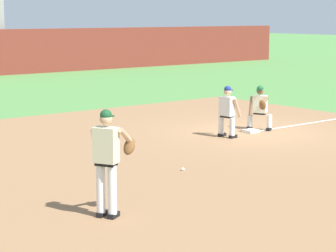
{
  "coord_description": "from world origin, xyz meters",
  "views": [
    {
      "loc": [
        -13.58,
        -13.33,
        3.4
      ],
      "look_at": [
        -5.44,
        -3.0,
        1.17
      ],
      "focal_mm": 70.0,
      "sensor_mm": 36.0,
      "label": 1
    }
  ],
  "objects_px": {
    "baserunner": "(227,110)",
    "baseball": "(183,169)",
    "first_base_bag": "(251,131)",
    "pitcher": "(108,156)",
    "first_baseman": "(260,106)"
  },
  "relations": [
    {
      "from": "pitcher",
      "to": "baserunner",
      "type": "distance_m",
      "value": 7.84
    },
    {
      "from": "pitcher",
      "to": "baserunner",
      "type": "height_order",
      "value": "pitcher"
    },
    {
      "from": "first_base_bag",
      "to": "pitcher",
      "type": "bearing_deg",
      "value": -151.06
    },
    {
      "from": "pitcher",
      "to": "baserunner",
      "type": "xyz_separation_m",
      "value": [
        6.66,
        4.14,
        -0.27
      ]
    },
    {
      "from": "baseball",
      "to": "pitcher",
      "type": "xyz_separation_m",
      "value": [
        -3.12,
        -1.8,
        1.02
      ]
    },
    {
      "from": "first_base_bag",
      "to": "baseball",
      "type": "bearing_deg",
      "value": -151.81
    },
    {
      "from": "first_base_bag",
      "to": "pitcher",
      "type": "height_order",
      "value": "pitcher"
    },
    {
      "from": "first_base_bag",
      "to": "baseball",
      "type": "relative_size",
      "value": 5.14
    },
    {
      "from": "first_base_bag",
      "to": "first_baseman",
      "type": "bearing_deg",
      "value": 13.07
    },
    {
      "from": "first_base_bag",
      "to": "baserunner",
      "type": "distance_m",
      "value": 1.32
    },
    {
      "from": "baserunner",
      "to": "first_base_bag",
      "type": "bearing_deg",
      "value": 7.12
    },
    {
      "from": "first_base_bag",
      "to": "baserunner",
      "type": "height_order",
      "value": "baserunner"
    },
    {
      "from": "first_base_bag",
      "to": "baserunner",
      "type": "xyz_separation_m",
      "value": [
        -1.08,
        -0.13,
        0.75
      ]
    },
    {
      "from": "baserunner",
      "to": "baseball",
      "type": "bearing_deg",
      "value": -146.53
    },
    {
      "from": "baseball",
      "to": "first_baseman",
      "type": "xyz_separation_m",
      "value": [
        5.1,
        2.58,
        0.69
      ]
    }
  ]
}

